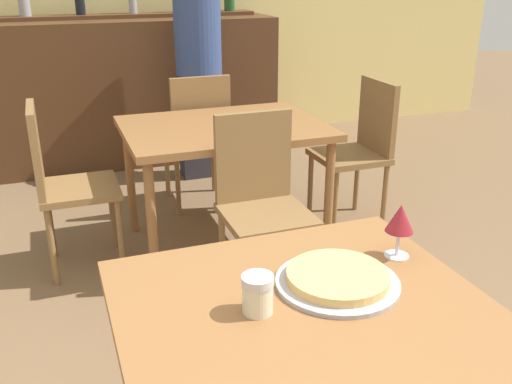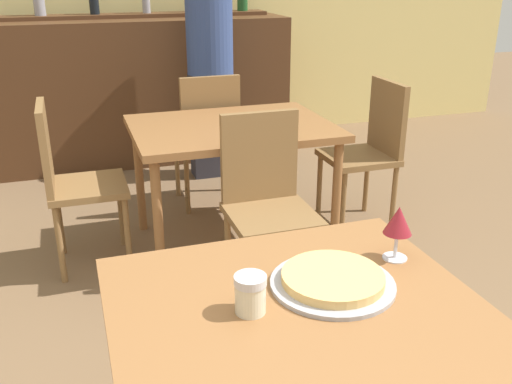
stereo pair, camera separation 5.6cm
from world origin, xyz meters
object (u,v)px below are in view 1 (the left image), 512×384
chair_far_side_left (61,178)px  cheese_shaker (258,294)px  pizza_tray (337,279)px  person_standing (199,60)px  wine_glass (400,220)px  chair_far_side_back (198,133)px  chair_far_side_front (261,195)px  chair_far_side_right (361,143)px

chair_far_side_left → cheese_shaker: bearing=-167.8°
pizza_tray → cheese_shaker: (-0.24, -0.05, 0.03)m
pizza_tray → person_standing: 3.02m
wine_glass → chair_far_side_back: bearing=89.8°
chair_far_side_front → chair_far_side_right: (0.88, 0.58, 0.00)m
chair_far_side_left → wine_glass: wine_glass is taller
cheese_shaker → wine_glass: bearing=15.0°
chair_far_side_front → chair_far_side_right: bearing=33.6°
chair_far_side_right → pizza_tray: 2.13m
chair_far_side_front → chair_far_side_right: same height
cheese_shaker → chair_far_side_front: bearing=69.1°
wine_glass → cheese_shaker: bearing=-165.0°
chair_far_side_back → person_standing: bearing=-106.4°
chair_far_side_front → person_standing: (0.18, 1.78, 0.37)m
chair_far_side_back → cheese_shaker: bearing=78.8°
pizza_tray → cheese_shaker: 0.25m
chair_far_side_right → person_standing: 1.44m
chair_far_side_front → cheese_shaker: chair_far_side_front is taller
chair_far_side_front → person_standing: size_ratio=0.55×
chair_far_side_front → chair_far_side_right: size_ratio=1.00×
chair_far_side_left → pizza_tray: bearing=-160.4°
chair_far_side_right → person_standing: (-0.70, 1.20, 0.37)m
chair_far_side_front → person_standing: person_standing is taller
chair_far_side_front → chair_far_side_back: bearing=90.0°
chair_far_side_left → wine_glass: 1.95m
chair_far_side_left → cheese_shaker: 1.90m
chair_far_side_front → cheese_shaker: 1.37m
cheese_shaker → wine_glass: 0.49m
chair_far_side_back → chair_far_side_left: bearing=33.6°
pizza_tray → chair_far_side_right: bearing=58.0°
cheese_shaker → wine_glass: size_ratio=0.61×
person_standing → wine_glass: bearing=-93.7°
chair_far_side_back → chair_far_side_right: 1.05m
chair_far_side_front → chair_far_side_left: (-0.88, 0.58, 0.00)m
chair_far_side_left → person_standing: bearing=-41.5°
chair_far_side_back → chair_far_side_right: bearing=146.4°
chair_far_side_left → wine_glass: (0.87, -1.71, 0.36)m
chair_far_side_right → cheese_shaker: bearing=-36.5°
pizza_tray → person_standing: (0.42, 2.99, 0.12)m
chair_far_side_front → wine_glass: wine_glass is taller
chair_far_side_back → person_standing: 0.74m
chair_far_side_right → pizza_tray: size_ratio=2.78×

